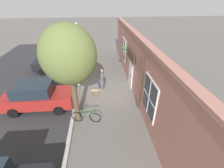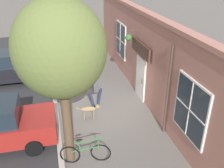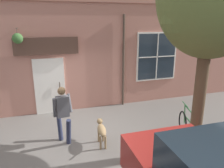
% 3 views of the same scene
% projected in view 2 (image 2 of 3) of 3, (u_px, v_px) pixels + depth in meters
% --- Properties ---
extents(ground_plane, '(90.00, 90.00, 0.00)m').
position_uv_depth(ground_plane, '(101.00, 111.00, 11.45)').
color(ground_plane, '#66605B').
extents(storefront_facade, '(0.95, 18.00, 4.21)m').
position_uv_depth(storefront_facade, '(152.00, 63.00, 11.05)').
color(storefront_facade, '#B27566').
rests_on(storefront_facade, ground_plane).
extents(pedestrian_walking, '(0.73, 0.55, 1.68)m').
position_uv_depth(pedestrian_walking, '(95.00, 87.00, 11.45)').
color(pedestrian_walking, '#282D47').
rests_on(pedestrian_walking, ground_plane).
extents(dog_on_leash, '(1.07, 0.30, 0.66)m').
position_uv_depth(dog_on_leash, '(90.00, 109.00, 10.73)').
color(dog_on_leash, '#997A51').
rests_on(dog_on_leash, ground_plane).
extents(street_tree_by_curb, '(2.65, 2.39, 5.45)m').
position_uv_depth(street_tree_by_curb, '(60.00, 52.00, 7.03)').
color(street_tree_by_curb, brown).
rests_on(street_tree_by_curb, ground_plane).
extents(leaning_bicycle, '(1.71, 0.42, 1.00)m').
position_uv_depth(leaning_bicycle, '(86.00, 153.00, 8.43)').
color(leaning_bicycle, black).
rests_on(leaning_bicycle, ground_plane).
extents(parked_car_nearest_curb, '(4.32, 1.99, 1.75)m').
position_uv_depth(parked_car_nearest_curb, '(9.00, 68.00, 13.78)').
color(parked_car_nearest_curb, black).
rests_on(parked_car_nearest_curb, ground_plane).
extents(street_lamp, '(0.32, 0.32, 4.68)m').
position_uv_depth(street_lamp, '(51.00, 35.00, 11.66)').
color(street_lamp, black).
rests_on(street_lamp, ground_plane).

